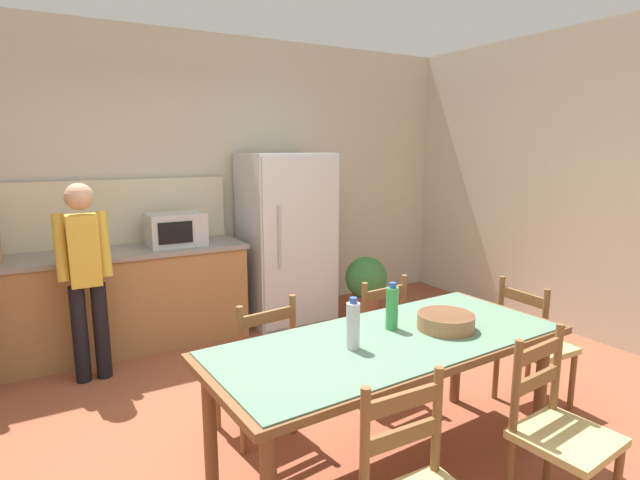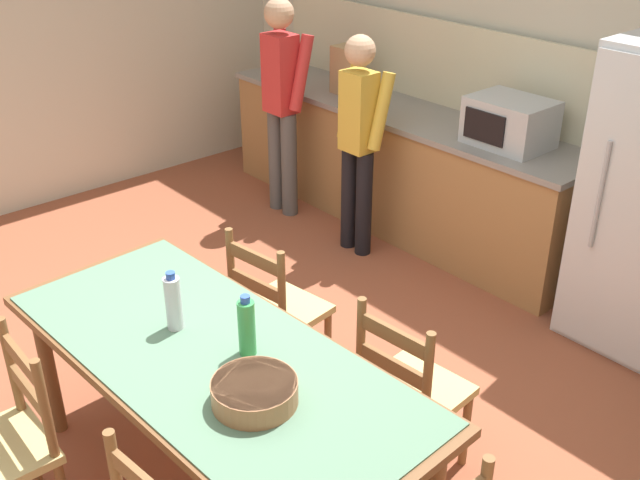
{
  "view_description": "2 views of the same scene",
  "coord_description": "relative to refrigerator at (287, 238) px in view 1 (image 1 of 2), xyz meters",
  "views": [
    {
      "loc": [
        -1.27,
        -2.37,
        1.79
      ],
      "look_at": [
        0.22,
        0.18,
        1.24
      ],
      "focal_mm": 28.0,
      "sensor_mm": 36.0,
      "label": 1
    },
    {
      "loc": [
        2.47,
        -1.65,
        2.58
      ],
      "look_at": [
        0.17,
        0.35,
        0.98
      ],
      "focal_mm": 42.0,
      "sensor_mm": 36.0,
      "label": 2
    }
  ],
  "objects": [
    {
      "name": "wall_back",
      "position": [
        -0.99,
        0.47,
        0.58
      ],
      "size": [
        6.52,
        0.12,
        2.9
      ],
      "primitive_type": "cube",
      "color": "beige",
      "rests_on": "ground"
    },
    {
      "name": "bottle_off_centre",
      "position": [
        -0.56,
        -2.45,
        0.03
      ],
      "size": [
        0.07,
        0.07,
        0.27
      ],
      "color": "green",
      "rests_on": "dining_table"
    },
    {
      "name": "refrigerator",
      "position": [
        0.0,
        0.0,
        0.0
      ],
      "size": [
        0.86,
        0.73,
        1.74
      ],
      "color": "silver",
      "rests_on": "ground"
    },
    {
      "name": "ground_plane",
      "position": [
        -0.99,
        -2.19,
        -0.87
      ],
      "size": [
        8.32,
        8.32,
        0.0
      ],
      "primitive_type": "plane",
      "color": "brown"
    },
    {
      "name": "potted_plant",
      "position": [
        0.71,
        -0.43,
        -0.48
      ],
      "size": [
        0.44,
        0.44,
        0.67
      ],
      "color": "brown",
      "rests_on": "ground"
    },
    {
      "name": "microwave",
      "position": [
        -1.13,
        0.02,
        0.18
      ],
      "size": [
        0.5,
        0.39,
        0.3
      ],
      "color": "#B2B7BC",
      "rests_on": "kitchen_counter"
    },
    {
      "name": "dining_table",
      "position": [
        -0.65,
        -2.56,
        -0.17
      ],
      "size": [
        2.06,
        0.95,
        0.78
      ],
      "rotation": [
        0.0,
        0.0,
        0.05
      ],
      "color": "brown",
      "rests_on": "ground"
    },
    {
      "name": "chair_side_near_right",
      "position": [
        -0.17,
        -3.25,
        -0.43
      ],
      "size": [
        0.46,
        0.44,
        0.91
      ],
      "rotation": [
        0.0,
        0.0,
        0.1
      ],
      "color": "brown",
      "rests_on": "ground"
    },
    {
      "name": "counter_splashback",
      "position": [
        -2.11,
        0.35,
        0.33
      ],
      "size": [
        3.11,
        0.03,
        0.6
      ],
      "primitive_type": "cube",
      "color": "beige",
      "rests_on": "kitchen_counter"
    },
    {
      "name": "chair_side_far_right",
      "position": [
        -0.23,
        -1.82,
        -0.43
      ],
      "size": [
        0.45,
        0.43,
        0.91
      ],
      "rotation": [
        0.0,
        0.0,
        3.22
      ],
      "color": "brown",
      "rests_on": "ground"
    },
    {
      "name": "bottle_near_centre",
      "position": [
        -0.9,
        -2.57,
        0.03
      ],
      "size": [
        0.07,
        0.07,
        0.27
      ],
      "color": "silver",
      "rests_on": "dining_table"
    },
    {
      "name": "person_at_counter",
      "position": [
        -1.95,
        -0.5,
        -0.01
      ],
      "size": [
        0.39,
        0.27,
        1.54
      ],
      "rotation": [
        0.0,
        0.0,
        1.57
      ],
      "color": "black",
      "rests_on": "ground"
    },
    {
      "name": "wall_right",
      "position": [
        2.27,
        -2.19,
        0.58
      ],
      "size": [
        0.12,
        5.2,
        2.9
      ],
      "primitive_type": "cube",
      "color": "beige",
      "rests_on": "ground"
    },
    {
      "name": "chair_head_end",
      "position": [
        0.65,
        -2.49,
        -0.43
      ],
      "size": [
        0.42,
        0.43,
        0.91
      ],
      "rotation": [
        0.0,
        0.0,
        1.53
      ],
      "color": "brown",
      "rests_on": "ground"
    },
    {
      "name": "chair_side_far_left",
      "position": [
        -1.14,
        -1.86,
        -0.43
      ],
      "size": [
        0.47,
        0.45,
        0.91
      ],
      "rotation": [
        0.0,
        0.0,
        3.27
      ],
      "color": "brown",
      "rests_on": "ground"
    },
    {
      "name": "kitchen_counter",
      "position": [
        -2.11,
        0.04,
        -0.42
      ],
      "size": [
        3.15,
        0.66,
        0.9
      ],
      "color": "#9E7042",
      "rests_on": "ground"
    },
    {
      "name": "serving_bowl",
      "position": [
        -0.3,
        -2.6,
        -0.04
      ],
      "size": [
        0.32,
        0.32,
        0.09
      ],
      "color": "#9E6642",
      "rests_on": "dining_table"
    }
  ]
}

